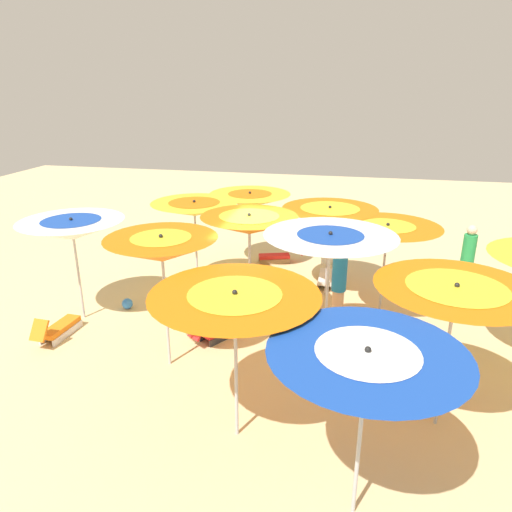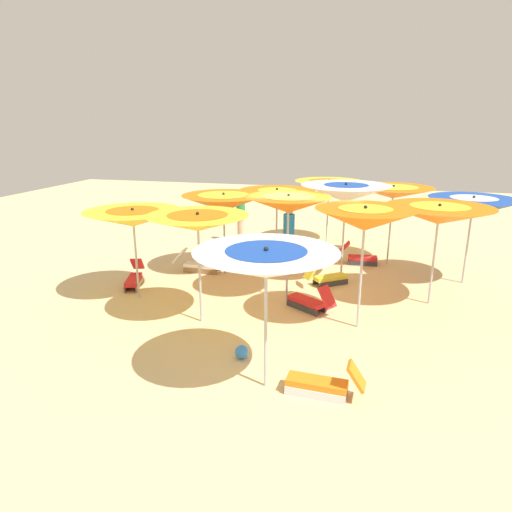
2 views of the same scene
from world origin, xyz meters
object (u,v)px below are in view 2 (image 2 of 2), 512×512
beach_umbrella_2 (329,186)px  lounger_1 (327,277)px  beach_umbrella_8 (224,202)px  beach_umbrella_7 (288,204)px  beachgoer_1 (241,215)px  beach_ball (242,352)px  beach_umbrella_1 (393,192)px  beachgoer_0 (289,238)px  beach_umbrella_6 (365,219)px  beach_umbrella_4 (346,193)px  beach_umbrella_9 (266,264)px  lounger_4 (359,257)px  lounger_5 (322,383)px  beach_umbrella_3 (439,215)px  beach_umbrella_0 (473,207)px  lounger_3 (310,301)px  beach_umbrella_10 (198,223)px  beach_umbrella_11 (133,218)px  beach_umbrella_5 (277,196)px  lounger_0 (134,278)px  lounger_2 (199,264)px

beach_umbrella_2 → lounger_1: 4.59m
beach_umbrella_8 → beach_umbrella_7: bearing=-36.1°
beachgoer_1 → beach_ball: size_ratio=7.48×
beach_umbrella_1 → beachgoer_0: size_ratio=1.22×
beach_umbrella_6 → beachgoer_1: size_ratio=1.37×
beach_umbrella_4 → beach_umbrella_9: bearing=-98.7°
lounger_4 → lounger_5: lounger_4 is taller
beach_umbrella_3 → beach_umbrella_4: beach_umbrella_4 is taller
beach_umbrella_4 → beachgoer_0: (-1.44, 0.16, -1.29)m
beach_umbrella_0 → lounger_3: size_ratio=1.96×
beach_umbrella_1 → beach_umbrella_10: size_ratio=1.00×
beach_umbrella_11 → lounger_5: size_ratio=1.81×
beach_umbrella_0 → beach_umbrella_1: size_ratio=0.98×
beach_umbrella_11 → beach_ball: bearing=-34.5°
beach_umbrella_5 → lounger_4: (2.35, 0.53, -1.77)m
beach_umbrella_8 → lounger_0: size_ratio=1.73×
beach_umbrella_1 → lounger_5: bearing=-99.0°
lounger_4 → beach_umbrella_6: bearing=-92.8°
beach_umbrella_7 → lounger_2: size_ratio=1.87×
lounger_0 → beach_umbrella_3: bearing=76.9°
lounger_2 → lounger_5: 6.47m
beach_umbrella_6 → lounger_5: bearing=-99.7°
lounger_2 → beachgoer_1: 3.36m
beach_umbrella_0 → lounger_5: bearing=-116.7°
beach_umbrella_9 → beach_umbrella_10: bearing=132.4°
beach_umbrella_4 → beach_umbrella_11: size_ratio=1.18×
beach_umbrella_5 → beach_umbrella_7: (0.81, -2.68, 0.27)m
beach_umbrella_0 → beach_umbrella_7: size_ratio=0.91×
beach_umbrella_6 → lounger_4: 4.78m
beach_umbrella_5 → lounger_1: size_ratio=2.01×
lounger_5 → beach_ball: 1.68m
lounger_4 → lounger_5: bearing=-97.1°
beach_umbrella_2 → beach_umbrella_1: bearing=-45.3°
beach_umbrella_1 → lounger_2: bearing=-158.5°
beach_ball → beach_umbrella_11: bearing=145.5°
beach_umbrella_4 → beach_umbrella_2: bearing=101.3°
beach_umbrella_3 → lounger_4: size_ratio=1.91×
beach_umbrella_7 → lounger_5: size_ratio=2.07×
beach_umbrella_9 → lounger_1: 5.20m
beach_umbrella_11 → lounger_2: beach_umbrella_11 is taller
lounger_3 → beach_umbrella_8: bearing=-4.0°
beach_umbrella_2 → beach_umbrella_10: size_ratio=0.98×
beach_umbrella_7 → lounger_0: beach_umbrella_7 is taller
beach_umbrella_1 → lounger_4: bearing=-165.4°
beach_umbrella_9 → beachgoer_0: bearing=96.6°
beach_umbrella_6 → beach_umbrella_11: beach_umbrella_6 is taller
beach_umbrella_4 → beach_umbrella_9: (-0.81, -5.30, -0.28)m
beach_umbrella_5 → beachgoer_1: beach_umbrella_5 is taller
beachgoer_1 → beach_ball: bearing=171.4°
beach_umbrella_11 → beachgoer_0: 4.13m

